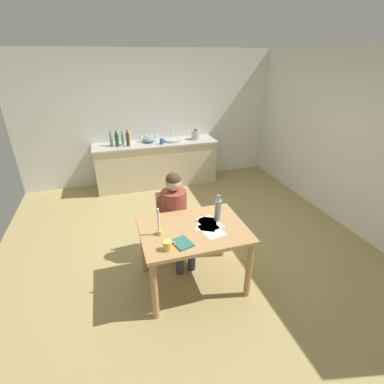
% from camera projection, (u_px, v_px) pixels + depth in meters
% --- Properties ---
extents(ground_plane, '(5.20, 5.20, 0.04)m').
position_uv_depth(ground_plane, '(187.00, 245.00, 4.10)').
color(ground_plane, tan).
extents(wall_back, '(5.20, 0.12, 2.60)m').
position_uv_depth(wall_back, '(151.00, 119.00, 5.76)').
color(wall_back, silver).
rests_on(wall_back, ground).
extents(wall_right, '(0.12, 5.20, 2.60)m').
position_uv_depth(wall_right, '(354.00, 142.00, 4.21)').
color(wall_right, silver).
rests_on(wall_right, ground).
extents(kitchen_counter, '(2.44, 0.64, 0.90)m').
position_uv_depth(kitchen_counter, '(157.00, 164.00, 5.82)').
color(kitchen_counter, beige).
rests_on(kitchen_counter, ground).
extents(dining_table, '(1.16, 0.87, 0.76)m').
position_uv_depth(dining_table, '(193.00, 237.00, 3.13)').
color(dining_table, tan).
rests_on(dining_table, ground).
extents(chair_at_table, '(0.44, 0.44, 0.87)m').
position_uv_depth(chair_at_table, '(173.00, 220.00, 3.76)').
color(chair_at_table, tan).
rests_on(chair_at_table, ground).
extents(person_seated, '(0.36, 0.61, 1.19)m').
position_uv_depth(person_seated, '(176.00, 213.00, 3.55)').
color(person_seated, brown).
rests_on(person_seated, ground).
extents(coffee_mug, '(0.12, 0.08, 0.10)m').
position_uv_depth(coffee_mug, '(168.00, 245.00, 2.73)').
color(coffee_mug, '#F2CC4C').
rests_on(coffee_mug, dining_table).
extents(candlestick, '(0.06, 0.06, 0.31)m').
position_uv_depth(candlestick, '(159.00, 227.00, 2.94)').
color(candlestick, gold).
rests_on(candlestick, dining_table).
extents(book_magazine, '(0.22, 0.24, 0.02)m').
position_uv_depth(book_magazine, '(182.00, 243.00, 2.83)').
color(book_magazine, '#2E675E').
rests_on(book_magazine, dining_table).
extents(paper_letter, '(0.32, 0.36, 0.00)m').
position_uv_depth(paper_letter, '(207.00, 224.00, 3.16)').
color(paper_letter, white).
rests_on(paper_letter, dining_table).
extents(paper_bill, '(0.25, 0.33, 0.00)m').
position_uv_depth(paper_bill, '(212.00, 230.00, 3.05)').
color(paper_bill, white).
rests_on(paper_bill, dining_table).
extents(paper_envelope, '(0.28, 0.34, 0.00)m').
position_uv_depth(paper_envelope, '(210.00, 223.00, 3.18)').
color(paper_envelope, white).
rests_on(paper_envelope, dining_table).
extents(wine_bottle_on_table, '(0.08, 0.08, 0.32)m').
position_uv_depth(wine_bottle_on_table, '(218.00, 210.00, 3.18)').
color(wine_bottle_on_table, '#8C999E').
rests_on(wine_bottle_on_table, dining_table).
extents(sink_unit, '(0.36, 0.36, 0.24)m').
position_uv_depth(sink_unit, '(173.00, 140.00, 5.71)').
color(sink_unit, '#B2B7BC').
rests_on(sink_unit, kitchen_counter).
extents(bottle_oil, '(0.06, 0.06, 0.30)m').
position_uv_depth(bottle_oil, '(111.00, 139.00, 5.37)').
color(bottle_oil, '#8C999E').
rests_on(bottle_oil, kitchen_counter).
extents(bottle_vinegar, '(0.07, 0.07, 0.30)m').
position_uv_depth(bottle_vinegar, '(117.00, 140.00, 5.33)').
color(bottle_vinegar, '#194C23').
rests_on(bottle_vinegar, kitchen_counter).
extents(bottle_wine_red, '(0.07, 0.07, 0.26)m').
position_uv_depth(bottle_wine_red, '(123.00, 139.00, 5.46)').
color(bottle_wine_red, '#8C999E').
rests_on(bottle_wine_red, kitchen_counter).
extents(bottle_sauce, '(0.07, 0.07, 0.30)m').
position_uv_depth(bottle_sauce, '(128.00, 139.00, 5.36)').
color(bottle_sauce, '#593319').
rests_on(bottle_sauce, kitchen_counter).
extents(mixing_bowl, '(0.24, 0.24, 0.11)m').
position_uv_depth(mixing_bowl, '(149.00, 139.00, 5.61)').
color(mixing_bowl, '#668C99').
rests_on(mixing_bowl, kitchen_counter).
extents(stovetop_kettle, '(0.18, 0.18, 0.22)m').
position_uv_depth(stovetop_kettle, '(196.00, 134.00, 5.80)').
color(stovetop_kettle, '#B7BABF').
rests_on(stovetop_kettle, kitchen_counter).
extents(wine_glass_near_sink, '(0.07, 0.07, 0.15)m').
position_uv_depth(wine_glass_near_sink, '(156.00, 135.00, 5.72)').
color(wine_glass_near_sink, silver).
rests_on(wine_glass_near_sink, kitchen_counter).
extents(wine_glass_by_kettle, '(0.07, 0.07, 0.15)m').
position_uv_depth(wine_glass_by_kettle, '(151.00, 135.00, 5.69)').
color(wine_glass_by_kettle, silver).
rests_on(wine_glass_by_kettle, kitchen_counter).
extents(wine_glass_back_left, '(0.07, 0.07, 0.15)m').
position_uv_depth(wine_glass_back_left, '(146.00, 136.00, 5.67)').
color(wine_glass_back_left, silver).
rests_on(wine_glass_back_left, kitchen_counter).
extents(wine_glass_back_right, '(0.07, 0.07, 0.15)m').
position_uv_depth(wine_glass_back_right, '(141.00, 136.00, 5.64)').
color(wine_glass_back_right, silver).
rests_on(wine_glass_back_right, kitchen_counter).
extents(teacup_on_counter, '(0.12, 0.08, 0.11)m').
position_uv_depth(teacup_on_counter, '(162.00, 141.00, 5.50)').
color(teacup_on_counter, '#33598C').
rests_on(teacup_on_counter, kitchen_counter).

